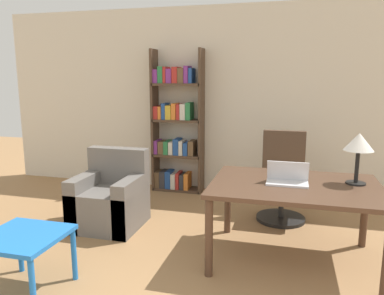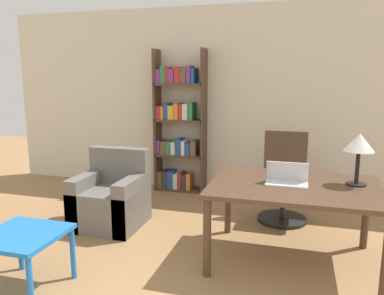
{
  "view_description": "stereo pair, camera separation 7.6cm",
  "coord_description": "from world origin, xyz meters",
  "views": [
    {
      "loc": [
        0.48,
        -0.91,
        1.7
      ],
      "look_at": [
        -0.48,
        2.69,
        0.99
      ],
      "focal_mm": 35.0,
      "sensor_mm": 36.0,
      "label": 1
    },
    {
      "loc": [
        0.55,
        -0.89,
        1.7
      ],
      "look_at": [
        -0.48,
        2.69,
        0.99
      ],
      "focal_mm": 35.0,
      "sensor_mm": 36.0,
      "label": 2
    }
  ],
  "objects": [
    {
      "name": "armchair",
      "position": [
        -1.49,
        2.82,
        0.3
      ],
      "size": [
        0.73,
        0.71,
        0.87
      ],
      "color": "#66605B",
      "rests_on": "ground_plane"
    },
    {
      "name": "table_lamp",
      "position": [
        1.07,
        2.63,
        1.11
      ],
      "size": [
        0.26,
        0.26,
        0.47
      ],
      "color": "black",
      "rests_on": "desk"
    },
    {
      "name": "bookshelf",
      "position": [
        -1.17,
        4.34,
        0.94
      ],
      "size": [
        0.76,
        0.28,
        2.1
      ],
      "color": "#4C3828",
      "rests_on": "ground_plane"
    },
    {
      "name": "office_chair",
      "position": [
        0.41,
        3.57,
        0.46
      ],
      "size": [
        0.58,
        0.58,
        1.06
      ],
      "color": "black",
      "rests_on": "ground_plane"
    },
    {
      "name": "wall_back",
      "position": [
        0.0,
        4.53,
        1.35
      ],
      "size": [
        8.0,
        0.06,
        2.7
      ],
      "color": "beige",
      "rests_on": "ground_plane"
    },
    {
      "name": "laptop",
      "position": [
        0.47,
        2.48,
        0.79
      ],
      "size": [
        0.37,
        0.21,
        0.21
      ],
      "color": "silver",
      "rests_on": "desk"
    },
    {
      "name": "desk",
      "position": [
        0.54,
        2.49,
        0.66
      ],
      "size": [
        1.51,
        1.09,
        0.74
      ],
      "color": "#4C3323",
      "rests_on": "ground_plane"
    },
    {
      "name": "side_table_blue",
      "position": [
        -1.51,
        1.4,
        0.42
      ],
      "size": [
        0.61,
        0.6,
        0.49
      ],
      "color": "blue",
      "rests_on": "ground_plane"
    }
  ]
}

